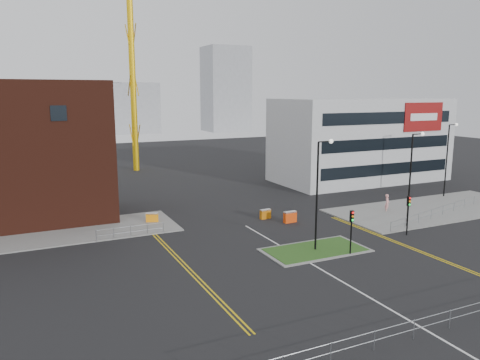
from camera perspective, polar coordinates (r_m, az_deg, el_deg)
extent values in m
plane|color=black|center=(32.45, 14.32, -13.04)|extent=(200.00, 200.00, 0.00)
cube|color=slate|center=(46.47, -25.19, -6.39)|extent=(28.00, 8.00, 0.12)
cube|color=slate|center=(56.72, 22.58, -3.25)|extent=(24.00, 10.00, 0.12)
cube|color=slate|center=(39.50, 9.15, -8.44)|extent=(8.60, 4.60, 0.08)
cube|color=#23511B|center=(39.49, 9.15, -8.41)|extent=(8.00, 4.00, 0.12)
cube|color=#481C12|center=(51.01, -25.85, 2.97)|extent=(18.00, 10.00, 14.00)
cube|color=black|center=(45.82, -21.25, 7.60)|extent=(1.40, 0.10, 1.40)
cube|color=#BABDBF|center=(71.36, 14.39, 4.77)|extent=(25.00, 12.00, 12.00)
cube|color=black|center=(67.31, 17.51, 1.26)|extent=(22.00, 0.10, 1.60)
cube|color=black|center=(66.86, 17.68, 4.23)|extent=(22.00, 0.10, 1.60)
cube|color=black|center=(66.60, 17.85, 7.22)|extent=(22.00, 0.10, 1.60)
cube|color=maroon|center=(70.78, 21.47, 7.17)|extent=(7.00, 0.15, 4.00)
cube|color=white|center=(70.71, 21.53, 7.16)|extent=(5.00, 0.05, 1.00)
cylinder|color=yellow|center=(79.74, -13.03, 13.84)|extent=(1.00, 1.00, 35.44)
cylinder|color=black|center=(38.29, 9.35, -2.11)|extent=(0.16, 0.16, 9.00)
cylinder|color=black|center=(37.91, 10.30, 4.63)|extent=(1.20, 0.10, 0.10)
sphere|color=silver|center=(38.26, 11.04, 4.66)|extent=(0.36, 0.36, 0.36)
cylinder|color=black|center=(47.42, 19.99, -0.17)|extent=(0.16, 0.16, 9.00)
cylinder|color=black|center=(47.27, 20.85, 5.26)|extent=(1.20, 0.10, 0.10)
sphere|color=silver|center=(47.71, 21.36, 5.27)|extent=(0.36, 0.36, 0.36)
cylinder|color=black|center=(62.97, 23.87, 2.08)|extent=(0.16, 0.16, 9.00)
cylinder|color=black|center=(62.99, 24.53, 6.16)|extent=(1.20, 0.10, 0.10)
sphere|color=silver|center=(63.45, 24.89, 6.16)|extent=(0.36, 0.36, 0.36)
cylinder|color=black|center=(38.67, 13.36, -6.73)|extent=(0.12, 0.12, 3.00)
cube|color=black|center=(38.21, 13.47, -4.30)|extent=(0.28, 0.22, 0.90)
sphere|color=red|center=(38.04, 13.61, -3.91)|extent=(0.18, 0.18, 0.18)
sphere|color=orange|center=(38.11, 13.60, -4.34)|extent=(0.18, 0.18, 0.18)
sphere|color=#0CCC33|center=(38.19, 13.58, -4.78)|extent=(0.18, 0.18, 0.18)
cylinder|color=black|center=(45.30, 19.75, -4.53)|extent=(0.12, 0.12, 3.00)
cube|color=black|center=(44.90, 19.88, -2.43)|extent=(0.28, 0.22, 0.90)
sphere|color=red|center=(44.75, 20.03, -2.09)|extent=(0.18, 0.18, 0.18)
sphere|color=orange|center=(44.81, 20.00, -2.46)|extent=(0.18, 0.18, 0.18)
sphere|color=#0CCC33|center=(44.88, 19.98, -2.84)|extent=(0.18, 0.18, 0.18)
cylinder|color=gray|center=(28.12, 22.47, -15.01)|extent=(24.00, 0.04, 0.04)
cylinder|color=gray|center=(28.34, 22.39, -15.92)|extent=(24.00, 0.04, 0.04)
cylinder|color=gray|center=(43.16, -13.20, -5.53)|extent=(6.00, 0.04, 0.04)
cylinder|color=gray|center=(43.30, -13.17, -6.17)|extent=(6.00, 0.04, 0.04)
cylinder|color=gray|center=(42.82, -17.12, -6.55)|extent=(0.05, 0.05, 1.10)
cylinder|color=gray|center=(43.98, -9.33, -5.76)|extent=(0.05, 0.05, 1.10)
cylinder|color=gray|center=(53.80, 23.53, -2.95)|extent=(19.01, 5.04, 0.04)
cylinder|color=gray|center=(53.91, 23.49, -3.47)|extent=(19.01, 5.04, 0.04)
cylinder|color=gray|center=(45.55, 17.89, -5.57)|extent=(0.05, 0.05, 1.10)
cube|color=silver|center=(33.87, 12.13, -11.90)|extent=(0.15, 30.00, 0.01)
cube|color=gold|center=(36.59, -7.31, -10.01)|extent=(0.12, 24.00, 0.01)
cube|color=gold|center=(36.68, -6.86, -9.95)|extent=(0.12, 24.00, 0.01)
cube|color=gold|center=(42.65, 19.12, -7.51)|extent=(0.12, 20.00, 0.01)
cube|color=gold|center=(42.85, 19.41, -7.44)|extent=(0.12, 20.00, 0.01)
cube|color=gray|center=(155.55, -14.53, 8.47)|extent=(24.00, 12.00, 16.00)
cube|color=gray|center=(161.09, -1.75, 10.99)|extent=(14.00, 12.00, 28.00)
cube|color=gray|center=(163.22, -21.44, 7.46)|extent=(30.00, 12.00, 12.00)
imported|color=pink|center=(53.37, 17.50, -2.72)|extent=(0.86, 0.84, 2.00)
cube|color=orange|center=(47.69, -10.66, -4.57)|extent=(1.27, 0.80, 1.01)
cube|color=silver|center=(47.58, -10.68, -4.05)|extent=(1.27, 0.80, 0.12)
cube|color=#C96A0B|center=(48.48, 3.11, -4.17)|extent=(1.21, 0.52, 0.98)
cube|color=silver|center=(48.37, 3.12, -3.67)|extent=(1.21, 0.52, 0.12)
cube|color=#EB440D|center=(47.27, 6.12, -4.51)|extent=(1.38, 0.53, 1.13)
cube|color=silver|center=(47.14, 6.14, -3.91)|extent=(1.38, 0.53, 0.14)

